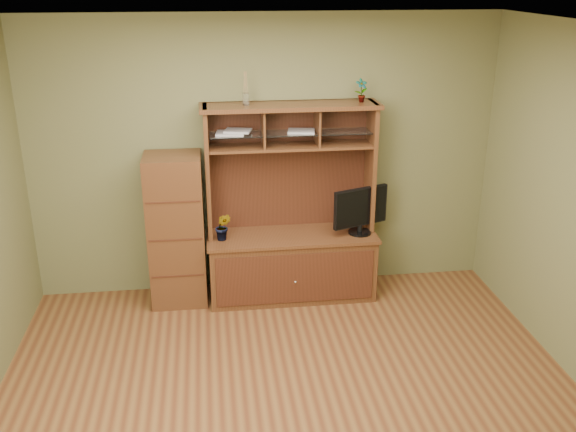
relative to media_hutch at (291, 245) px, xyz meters
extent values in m
cube|color=#5B2F1A|center=(-0.22, -1.73, -0.53)|extent=(4.50, 4.00, 0.02)
cube|color=white|center=(-0.22, -1.73, 2.19)|extent=(4.50, 4.00, 0.02)
cube|color=olive|center=(-0.22, 0.28, 0.83)|extent=(4.50, 0.02, 2.70)
cube|color=#482614|center=(0.00, -0.02, -0.21)|extent=(1.60, 0.55, 0.62)
cube|color=#351A0E|center=(0.00, -0.30, -0.21)|extent=(1.50, 0.01, 0.50)
sphere|color=silver|center=(0.00, -0.32, -0.24)|extent=(0.02, 0.02, 0.02)
cube|color=#482614|center=(0.00, -0.02, 0.11)|extent=(1.64, 0.59, 0.03)
cube|color=#482614|center=(-0.78, 0.08, 0.75)|extent=(0.04, 0.35, 1.25)
cube|color=#482614|center=(0.78, 0.08, 0.75)|extent=(0.04, 0.35, 1.25)
cube|color=#351A0E|center=(0.00, 0.24, 0.75)|extent=(1.52, 0.02, 1.25)
cube|color=#482614|center=(0.00, 0.08, 1.36)|extent=(1.66, 0.40, 0.04)
cube|color=#482614|center=(0.00, 0.08, 0.98)|extent=(1.52, 0.32, 0.02)
cube|color=#482614|center=(-0.25, 0.08, 1.16)|extent=(0.02, 0.31, 0.35)
cube|color=#482614|center=(0.25, 0.08, 1.16)|extent=(0.02, 0.31, 0.35)
cube|color=silver|center=(0.00, 0.07, 1.11)|extent=(1.50, 0.27, 0.01)
cylinder|color=black|center=(0.66, -0.08, 0.14)|extent=(0.22, 0.22, 0.02)
cylinder|color=black|center=(0.66, -0.08, 0.19)|extent=(0.04, 0.04, 0.07)
cube|color=black|center=(0.66, -0.08, 0.40)|extent=(0.56, 0.25, 0.38)
imported|color=#32531C|center=(-0.66, -0.08, 0.26)|extent=(0.18, 0.16, 0.27)
imported|color=#385C20|center=(0.66, 0.08, 1.49)|extent=(0.13, 0.10, 0.22)
cylinder|color=silver|center=(-0.41, 0.08, 1.43)|extent=(0.06, 0.06, 0.11)
cylinder|color=#A17E50|center=(-0.41, 0.08, 1.58)|extent=(0.04, 0.04, 0.19)
cube|color=silver|center=(-0.56, 0.08, 1.12)|extent=(0.28, 0.22, 0.02)
cube|color=silver|center=(-0.49, 0.08, 1.14)|extent=(0.28, 0.24, 0.02)
cube|color=silver|center=(0.10, 0.08, 1.12)|extent=(0.28, 0.23, 0.02)
cube|color=#482614|center=(-1.10, 0.02, 0.21)|extent=(0.52, 0.47, 1.47)
cube|color=#351A0E|center=(-1.10, -0.22, -0.16)|extent=(0.48, 0.01, 0.02)
cube|color=#351A0E|center=(-1.10, -0.22, 0.21)|extent=(0.48, 0.01, 0.01)
cube|color=#351A0E|center=(-1.10, -0.22, 0.58)|extent=(0.48, 0.01, 0.02)
camera|label=1|loc=(-0.77, -5.71, 2.51)|focal=40.00mm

